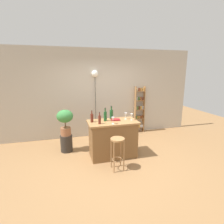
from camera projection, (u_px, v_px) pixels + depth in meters
ground at (116, 161)px, 4.28m from camera, size 12.00×12.00×0.00m
back_wall at (99, 93)px, 5.79m from camera, size 6.40×0.10×2.80m
kitchen_counter at (113, 139)px, 4.46m from camera, size 1.21×0.64×0.91m
bar_stool at (117, 147)px, 3.82m from camera, size 0.30×0.30×0.72m
spice_shelf at (139, 109)px, 6.16m from camera, size 0.35×0.13×1.60m
plant_stool at (67, 143)px, 4.77m from camera, size 0.31×0.31×0.45m
potted_plant at (65, 120)px, 4.63m from camera, size 0.42×0.38×0.69m
bottle_soda_blue at (105, 116)px, 4.36m from camera, size 0.08×0.08×0.33m
bottle_wine_red at (92, 118)px, 4.26m from camera, size 0.07×0.07×0.29m
bottle_sauce_amber at (111, 114)px, 4.54m from camera, size 0.08×0.08×0.34m
bottle_olive_oil at (100, 119)px, 4.13m from camera, size 0.06×0.06×0.28m
wine_glass_left at (132, 115)px, 4.44m from camera, size 0.07×0.07×0.16m
wine_glass_center at (113, 119)px, 4.11m from camera, size 0.07×0.07×0.16m
wine_glass_right at (126, 115)px, 4.53m from camera, size 0.07×0.07×0.16m
cookbook at (115, 120)px, 4.44m from camera, size 0.23×0.18×0.03m
pendant_globe_light at (95, 75)px, 5.52m from camera, size 0.21×0.21×2.13m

